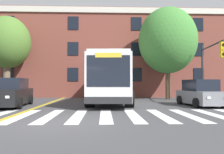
{
  "coord_description": "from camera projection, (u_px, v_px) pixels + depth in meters",
  "views": [
    {
      "loc": [
        1.79,
        -8.06,
        1.45
      ],
      "look_at": [
        2.37,
        7.51,
        1.92
      ],
      "focal_mm": 35.0,
      "sensor_mm": 36.0,
      "label": 1
    }
  ],
  "objects": [
    {
      "name": "car_black_near_lane",
      "position": [
        11.0,
        94.0,
        13.77
      ],
      "size": [
        2.47,
        4.88,
        1.8
      ],
      "color": "black",
      "rests_on": "ground"
    },
    {
      "name": "street_tree_curbside_large",
      "position": [
        168.0,
        41.0,
        20.3
      ],
      "size": [
        5.43,
        5.22,
        8.55
      ],
      "color": "brown",
      "rests_on": "ground"
    },
    {
      "name": "lane_line_yellow_outer",
      "position": [
        67.0,
        97.0,
        23.71
      ],
      "size": [
        0.12,
        36.0,
        0.01
      ],
      "primitive_type": "cube",
      "color": "gold",
      "rests_on": "ground"
    },
    {
      "name": "ground_plane",
      "position": [
        55.0,
        123.0,
        7.94
      ],
      "size": [
        120.0,
        120.0,
        0.0
      ],
      "primitive_type": "plane",
      "color": "#424244"
    },
    {
      "name": "city_bus",
      "position": [
        111.0,
        79.0,
        16.6
      ],
      "size": [
        3.39,
        10.68,
        3.32
      ],
      "color": "white",
      "rests_on": "ground"
    },
    {
      "name": "building_facade",
      "position": [
        78.0,
        56.0,
        26.49
      ],
      "size": [
        33.14,
        7.72,
        9.59
      ],
      "color": "brown",
      "rests_on": "ground"
    },
    {
      "name": "street_tree_curbside_small",
      "position": [
        7.0,
        43.0,
        20.65
      ],
      "size": [
        4.79,
        4.84,
        7.83
      ],
      "color": "brown",
      "rests_on": "ground"
    },
    {
      "name": "car_tan_behind_bus",
      "position": [
        98.0,
        89.0,
        27.05
      ],
      "size": [
        1.97,
        4.17,
        1.83
      ],
      "color": "tan",
      "rests_on": "ground"
    },
    {
      "name": "traffic_light_near_corner",
      "position": [
        211.0,
        60.0,
        16.2
      ],
      "size": [
        0.71,
        4.2,
        4.61
      ],
      "color": "#28282D",
      "rests_on": "ground"
    },
    {
      "name": "car_grey_far_lane",
      "position": [
        200.0,
        94.0,
        14.2
      ],
      "size": [
        2.19,
        3.89,
        1.71
      ],
      "color": "slate",
      "rests_on": "ground"
    },
    {
      "name": "lane_line_yellow_inner",
      "position": [
        66.0,
        97.0,
        23.7
      ],
      "size": [
        0.12,
        36.0,
        0.01
      ],
      "primitive_type": "cube",
      "color": "gold",
      "rests_on": "ground"
    },
    {
      "name": "crosswalk",
      "position": [
        78.0,
        116.0,
        9.83
      ],
      "size": [
        15.59,
        4.34,
        0.01
      ],
      "color": "white",
      "rests_on": "ground"
    }
  ]
}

